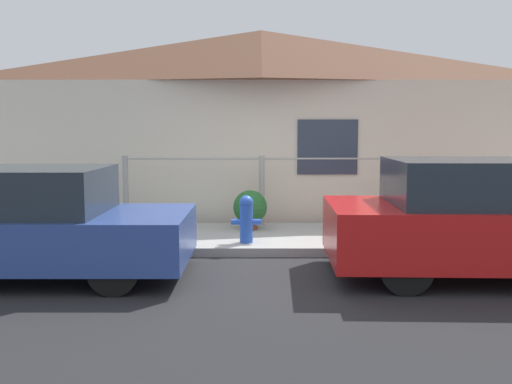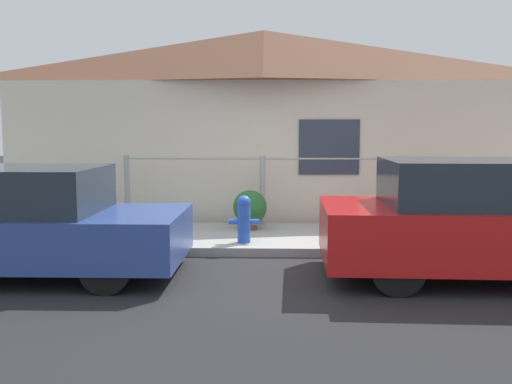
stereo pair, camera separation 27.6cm
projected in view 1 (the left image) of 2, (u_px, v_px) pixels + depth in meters
The scene contains 9 objects.
ground_plane at pixel (260, 257), 8.08m from camera, with size 60.00×60.00×0.00m, color #262628.
sidewalk at pixel (260, 238), 9.17m from camera, with size 24.00×2.21×0.13m.
house at pixel (259, 68), 11.21m from camera, with size 10.04×2.23×3.75m.
fence at pixel (259, 187), 10.03m from camera, with size 4.90×0.10×1.22m.
car_left at pixel (23, 224), 6.92m from camera, with size 3.88×1.78×1.35m.
car_right at pixel (490, 219), 6.94m from camera, with size 4.13×1.92×1.45m.
fire_hydrant at pixel (244, 218), 8.44m from camera, with size 0.45×0.20×0.71m.
potted_plant_near_hydrant at pixel (247, 208), 9.56m from camera, with size 0.57×0.57×0.66m.
potted_plant_by_fence at pixel (79, 216), 9.46m from camera, with size 0.34×0.34×0.45m.
Camera 1 is at (-0.10, -7.93, 1.81)m, focal length 40.00 mm.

